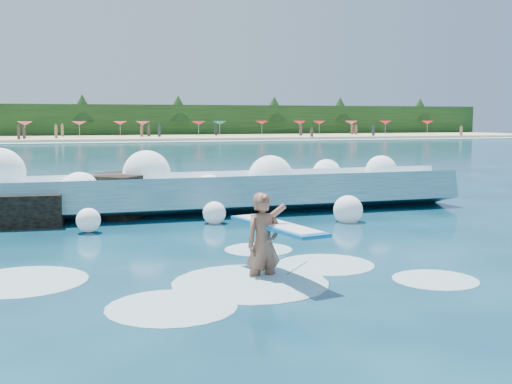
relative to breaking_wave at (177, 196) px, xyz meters
The scene contains 11 objects.
ground 7.20m from the breaking_wave, 94.55° to the right, with size 200.00×200.00×0.00m, color #07283C.
beach 70.85m from the breaking_wave, 90.46° to the left, with size 140.00×20.00×0.40m, color tan.
wet_band 59.85m from the breaking_wave, 90.55° to the left, with size 140.00×5.00×0.08m, color silver.
treeline 80.87m from the breaking_wave, 90.40° to the left, with size 140.00×4.00×5.00m, color black.
breaking_wave is the anchor object (origin of this frame).
rock_cluster 4.76m from the breaking_wave, behind, with size 8.59×3.37×1.48m.
surfer_with_board 8.61m from the breaking_wave, 89.91° to the right, with size 1.21×3.06×1.93m.
wave_spray 0.60m from the breaking_wave, 140.87° to the right, with size 14.84×4.71×2.21m.
surf_foam 8.55m from the breaking_wave, 96.68° to the right, with size 9.27×5.67×0.14m.
beach_umbrellas 72.79m from the breaking_wave, 90.52° to the left, with size 113.99×6.26×0.50m.
beachgoers 69.32m from the breaking_wave, 96.39° to the left, with size 103.32×13.80×1.93m.
Camera 1 is at (-3.21, -12.51, 2.97)m, focal length 45.00 mm.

